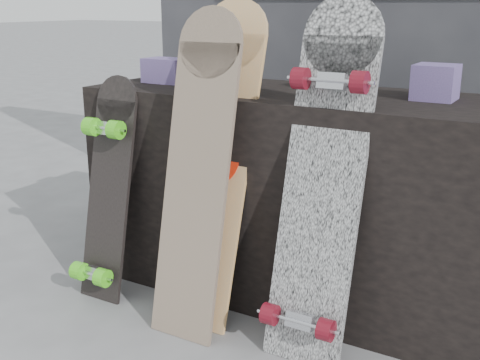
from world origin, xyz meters
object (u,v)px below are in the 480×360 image
Objects in this scene: longboard_geisha at (217,153)px; skateboard_dark at (106,188)px; longboard_celtic at (198,165)px; vendor_table at (295,194)px; longboard_cascadia at (323,175)px.

longboard_geisha reaches higher than skateboard_dark.
longboard_geisha is at bearing 93.31° from longboard_celtic.
skateboard_dark is at bearing -146.92° from vendor_table.
longboard_geisha is at bearing 15.15° from skateboard_dark.
skateboard_dark is (-0.43, -0.12, -0.17)m from longboard_geisha.
longboard_cascadia is (0.43, -0.05, -0.01)m from longboard_geisha.
longboard_cascadia reaches higher than vendor_table.
longboard_celtic is (0.01, -0.13, -0.01)m from longboard_geisha.
longboard_cascadia is at bearing -7.25° from longboard_geisha.
vendor_table is at bearing 67.50° from longboard_celtic.
vendor_table is 1.43× the size of longboard_celtic.
skateboard_dark reaches higher than vendor_table.
vendor_table is 0.73m from skateboard_dark.
longboard_geisha is 0.99× the size of longboard_cascadia.
skateboard_dark is (-0.86, -0.06, -0.16)m from longboard_cascadia.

